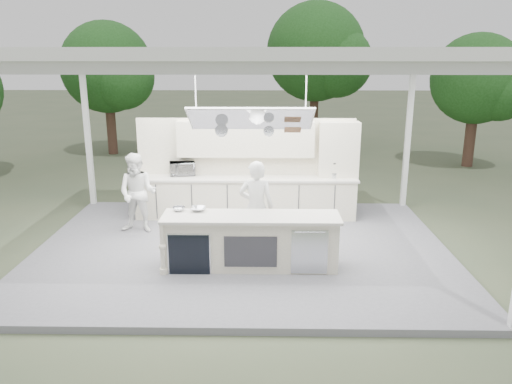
{
  "coord_description": "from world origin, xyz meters",
  "views": [
    {
      "loc": [
        0.43,
        -9.14,
        3.79
      ],
      "look_at": [
        0.26,
        0.4,
        1.13
      ],
      "focal_mm": 35.0,
      "sensor_mm": 36.0,
      "label": 1
    }
  ],
  "objects_px": {
    "head_chef": "(256,207)",
    "demo_island": "(250,241)",
    "back_counter": "(246,197)",
    "sous_chef": "(138,193)"
  },
  "relations": [
    {
      "from": "demo_island",
      "to": "head_chef",
      "type": "height_order",
      "value": "head_chef"
    },
    {
      "from": "head_chef",
      "to": "demo_island",
      "type": "bearing_deg",
      "value": 87.04
    },
    {
      "from": "sous_chef",
      "to": "demo_island",
      "type": "bearing_deg",
      "value": -29.79
    },
    {
      "from": "head_chef",
      "to": "sous_chef",
      "type": "distance_m",
      "value": 2.73
    },
    {
      "from": "head_chef",
      "to": "back_counter",
      "type": "bearing_deg",
      "value": -77.32
    },
    {
      "from": "demo_island",
      "to": "sous_chef",
      "type": "relative_size",
      "value": 1.84
    },
    {
      "from": "demo_island",
      "to": "back_counter",
      "type": "bearing_deg",
      "value": 93.63
    },
    {
      "from": "back_counter",
      "to": "head_chef",
      "type": "relative_size",
      "value": 2.86
    },
    {
      "from": "back_counter",
      "to": "sous_chef",
      "type": "relative_size",
      "value": 3.01
    },
    {
      "from": "demo_island",
      "to": "sous_chef",
      "type": "bearing_deg",
      "value": 143.47
    }
  ]
}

